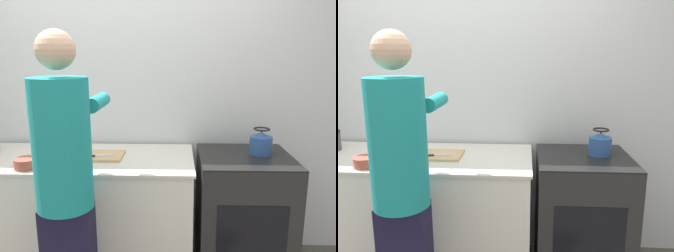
# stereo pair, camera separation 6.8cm
# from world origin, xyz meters

# --- Properties ---
(wall_back) EXTENTS (8.00, 0.05, 2.60)m
(wall_back) POSITION_xyz_m (0.00, 0.75, 1.30)
(wall_back) COLOR silver
(wall_back) RESTS_ON ground_plane
(counter) EXTENTS (1.69, 0.71, 0.90)m
(counter) POSITION_xyz_m (-0.34, 0.34, 0.45)
(counter) COLOR silver
(counter) RESTS_ON ground_plane
(oven) EXTENTS (0.63, 0.61, 0.94)m
(oven) POSITION_xyz_m (0.86, 0.31, 0.47)
(oven) COLOR black
(oven) RESTS_ON ground_plane
(person) EXTENTS (0.34, 0.58, 1.73)m
(person) POSITION_xyz_m (-0.20, -0.24, 0.95)
(person) COLOR black
(person) RESTS_ON ground_plane
(cutting_board) EXTENTS (0.32, 0.25, 0.02)m
(cutting_board) POSITION_xyz_m (-0.15, 0.34, 0.91)
(cutting_board) COLOR tan
(cutting_board) RESTS_ON counter
(knife) EXTENTS (0.21, 0.10, 0.01)m
(knife) POSITION_xyz_m (-0.16, 0.31, 0.92)
(knife) COLOR silver
(knife) RESTS_ON cutting_board
(kettle) EXTENTS (0.15, 0.15, 0.18)m
(kettle) POSITION_xyz_m (0.97, 0.35, 1.01)
(kettle) COLOR #284C8C
(kettle) RESTS_ON oven
(bowl_prep) EXTENTS (0.15, 0.15, 0.07)m
(bowl_prep) POSITION_xyz_m (-0.57, 0.10, 0.94)
(bowl_prep) COLOR #9E4738
(bowl_prep) RESTS_ON counter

